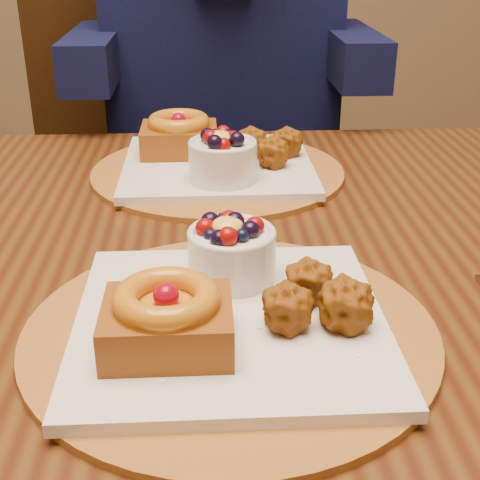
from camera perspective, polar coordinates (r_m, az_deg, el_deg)
name	(u,v)px	position (r m, az deg, el deg)	size (l,w,h in m)	color
dining_table	(223,290)	(0.85, -1.43, -4.28)	(1.60, 0.90, 0.76)	#37170A
place_setting_near	(227,309)	(0.61, -1.11, -5.90)	(0.38, 0.38, 0.09)	brown
place_setting_far	(216,158)	(1.00, -2.10, 7.00)	(0.38, 0.38, 0.09)	brown
chair_far	(132,176)	(1.71, -9.17, 5.45)	(0.53, 0.53, 0.95)	black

